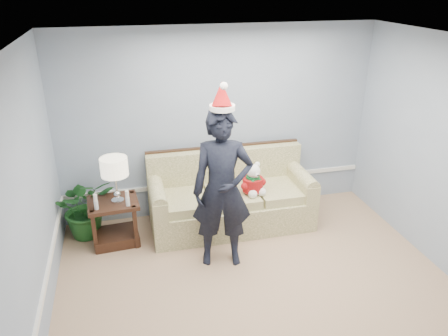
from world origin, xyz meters
TOP-DOWN VIEW (x-y plane):
  - room_shell at (0.00, 0.00)m, footprint 4.54×5.04m
  - wainscot_trim at (-1.18, 1.18)m, footprint 4.49×4.99m
  - sofa at (0.04, 2.04)m, footprint 2.23×0.96m
  - side_table at (-1.55, 1.90)m, footprint 0.67×0.57m
  - table_lamp at (-1.48, 1.87)m, footprint 0.34×0.34m
  - candle_pair at (-1.55, 1.74)m, footprint 0.44×0.05m
  - houseplant at (-1.92, 2.18)m, footprint 0.90×0.82m
  - man at (-0.27, 1.17)m, footprint 0.78×0.58m
  - santa_hat at (-0.27, 1.19)m, footprint 0.33×0.36m
  - teddy_bear at (0.30, 1.80)m, footprint 0.34×0.35m

SIDE VIEW (x-z plane):
  - side_table at x=-1.55m, z-range -0.07..0.54m
  - sofa at x=0.04m, z-range -0.15..0.89m
  - houseplant at x=-1.92m, z-range 0.00..0.85m
  - wainscot_trim at x=-1.18m, z-range 0.42..0.48m
  - candle_pair at x=-1.55m, z-range 0.60..0.81m
  - teddy_bear at x=0.30m, z-range 0.48..0.94m
  - man at x=-0.27m, z-range 0.00..1.95m
  - table_lamp at x=-1.48m, z-range 0.77..1.38m
  - room_shell at x=0.00m, z-range -0.02..2.72m
  - santa_hat at x=-0.27m, z-range 1.91..2.24m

